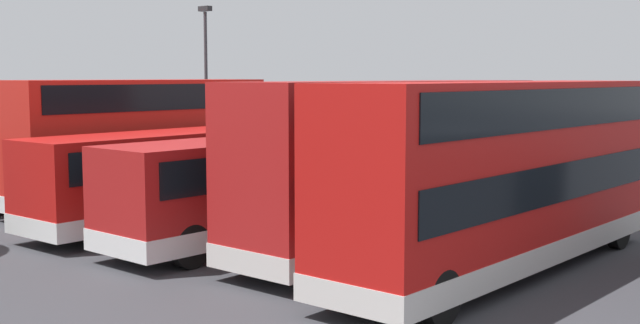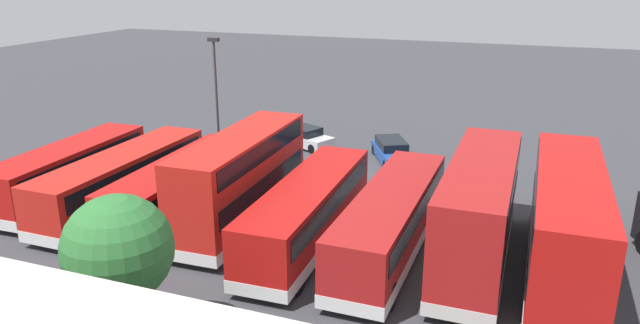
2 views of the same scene
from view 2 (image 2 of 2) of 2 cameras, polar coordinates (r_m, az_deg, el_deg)
name	(u,v)px [view 2 (image 2 of 2)]	position (r m, az deg, el deg)	size (l,w,h in m)	color
ground_plane	(342,170)	(37.23, 2.16, -0.76)	(140.00, 140.00, 0.00)	#38383D
bus_double_decker_near_end	(566,224)	(25.50, 22.56, -5.49)	(2.69, 11.91, 4.55)	#B71411
bus_double_decker_second	(479,210)	(25.75, 15.01, -4.44)	(2.65, 10.95, 4.55)	#A51919
bus_single_deck_third	(391,219)	(26.18, 6.85, -5.50)	(2.65, 11.82, 2.95)	#A51919
bus_single_deck_fourth	(308,210)	(26.94, -1.15, -4.67)	(2.92, 11.60, 2.95)	#B71411
bus_double_decker_fifth	(242,178)	(28.79, -7.55, -1.53)	(2.86, 10.24, 4.55)	red
bus_single_deck_sixth	(181,188)	(30.37, -13.20, -2.47)	(2.84, 10.62, 2.95)	#B71411
bus_single_deck_seventh	(123,179)	(32.55, -18.38, -1.52)	(2.72, 11.48, 2.95)	red
bus_single_deck_far_end	(69,170)	(34.89, -22.93, -0.75)	(2.87, 10.36, 2.95)	#B71411
car_hatchback_silver	(304,137)	(41.96, -1.59, 2.45)	(4.70, 3.36, 1.43)	silver
car_small_green	(392,151)	(38.99, 6.90, 1.09)	(3.72, 4.89, 1.43)	#1E479E
lamp_post_tall	(216,91)	(38.04, -9.93, 6.71)	(0.70, 0.30, 8.01)	#38383D
waste_bin_yellow	(286,162)	(37.19, -3.33, -0.03)	(0.60, 0.60, 0.95)	#333338
tree_leftmost	(118,249)	(19.72, -18.80, -7.94)	(3.47, 3.47, 5.48)	#4C3823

